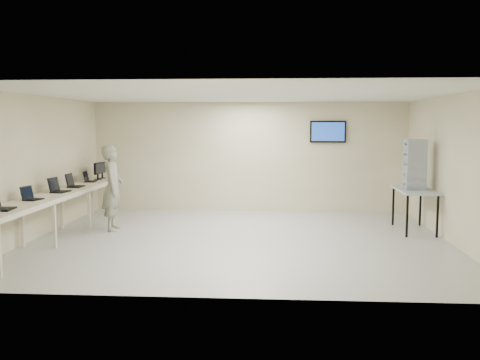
{
  "coord_description": "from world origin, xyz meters",
  "views": [
    {
      "loc": [
        0.71,
        -10.18,
        2.24
      ],
      "look_at": [
        0.0,
        0.2,
        1.15
      ],
      "focal_mm": 40.0,
      "sensor_mm": 36.0,
      "label": 1
    }
  ],
  "objects": [
    {
      "name": "monitor_far",
      "position": [
        -3.6,
        2.74,
        1.14
      ],
      "size": [
        0.18,
        0.41,
        0.4
      ],
      "color": "black",
      "rests_on": "workbench"
    },
    {
      "name": "monitor_near",
      "position": [
        -3.6,
        2.4,
        1.15
      ],
      "size": [
        0.19,
        0.42,
        0.42
      ],
      "color": "black",
      "rests_on": "workbench"
    },
    {
      "name": "laptop_2",
      "position": [
        -3.6,
        0.02,
        0.98
      ],
      "size": [
        0.35,
        0.41,
        0.29
      ],
      "rotation": [
        0.0,
        0.0,
        -0.13
      ],
      "color": "black",
      "rests_on": "workbench"
    },
    {
      "name": "storage_bins",
      "position": [
        3.58,
        1.11,
        1.41
      ],
      "size": [
        0.4,
        0.44,
        1.04
      ],
      "color": "#929FAD",
      "rests_on": "side_table"
    },
    {
      "name": "laptop_1",
      "position": [
        -3.64,
        -1.08,
        0.97
      ],
      "size": [
        0.33,
        0.37,
        0.25
      ],
      "rotation": [
        0.0,
        0.0,
        -0.23
      ],
      "color": "black",
      "rests_on": "workbench"
    },
    {
      "name": "side_table",
      "position": [
        3.6,
        1.11,
        0.81
      ],
      "size": [
        0.69,
        1.48,
        0.89
      ],
      "color": "#9DA6AA",
      "rests_on": "ground"
    },
    {
      "name": "laptop_3",
      "position": [
        -3.62,
        0.88,
        0.97
      ],
      "size": [
        0.32,
        0.38,
        0.29
      ],
      "rotation": [
        0.0,
        0.0,
        -0.03
      ],
      "color": "black",
      "rests_on": "workbench"
    },
    {
      "name": "laptop_4",
      "position": [
        -3.66,
        1.93,
        0.96
      ],
      "size": [
        0.28,
        0.33,
        0.25
      ],
      "rotation": [
        0.0,
        0.0,
        0.06
      ],
      "color": "black",
      "rests_on": "workbench"
    },
    {
      "name": "room",
      "position": [
        0.03,
        0.06,
        1.41
      ],
      "size": [
        8.01,
        7.01,
        2.81
      ],
      "color": "#B2B1A0",
      "rests_on": "ground"
    },
    {
      "name": "soldier",
      "position": [
        -2.74,
        0.79,
        0.91
      ],
      "size": [
        0.54,
        0.72,
        1.81
      ],
      "primitive_type": "imported",
      "rotation": [
        0.0,
        0.0,
        1.74
      ],
      "color": "slate",
      "rests_on": "ground"
    },
    {
      "name": "workbench",
      "position": [
        -3.59,
        0.0,
        0.83
      ],
      "size": [
        0.76,
        6.0,
        0.9
      ],
      "color": "beige",
      "rests_on": "ground"
    }
  ]
}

